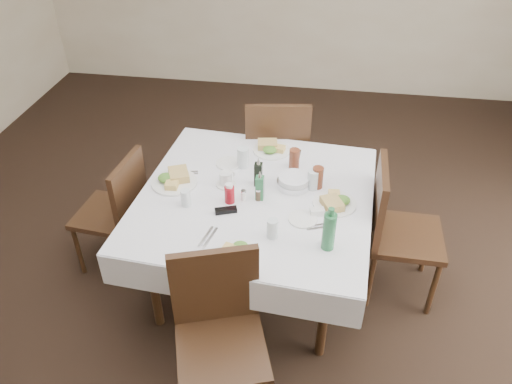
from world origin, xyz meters
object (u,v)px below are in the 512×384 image
Objects in this scene: chair_west at (119,207)px; oil_cruet_dark at (258,173)px; green_bottle at (329,231)px; chair_north at (277,149)px; chair_south at (219,325)px; dining_table at (256,203)px; oil_cruet_green at (260,187)px; chair_east at (393,225)px; bread_basket at (294,182)px; water_n at (243,158)px; coffee_mug at (226,179)px; water_s at (272,228)px; water_w at (186,198)px; ketchup_bottle at (230,194)px; water_e at (313,180)px.

oil_cruet_dark is (0.97, 0.08, 0.33)m from chair_west.
oil_cruet_dark is 0.76× the size of green_bottle.
chair_south is at bearing -93.08° from chair_north.
dining_table is 7.51× the size of oil_cruet_green.
oil_cruet_dark is (-0.90, 0.04, 0.29)m from chair_east.
water_n is at bearing 153.94° from bread_basket.
water_n is 0.69× the size of oil_cruet_green.
green_bottle reaches higher than coffee_mug.
dining_table is 13.09× the size of water_s.
bread_basket is 1.69× the size of coffee_mug.
chair_west is at bearing -176.42° from coffee_mug.
chair_east is at bearing 10.59° from water_w.
oil_cruet_green is 0.76× the size of green_bottle.
chair_north reaches higher than water_w.
coffee_mug is (-0.21, -0.03, -0.05)m from oil_cruet_dark.
water_w reaches higher than dining_table.
ketchup_bottle reaches higher than water_w.
chair_north is at bearing 39.35° from chair_west.
chair_west is (-0.91, 0.92, -0.04)m from chair_south.
water_w is at bearing -169.41° from chair_east.
green_bottle is (0.53, 0.46, 0.33)m from chair_south.
water_e is 0.57m from coffee_mug.
coffee_mug is at bearing 154.85° from oil_cruet_green.
oil_cruet_green reaches higher than chair_west.
ketchup_bottle is at bearing -160.65° from oil_cruet_green.
chair_east is 7.49× the size of coffee_mug.
coffee_mug reaches higher than dining_table.
water_n is at bearing 60.39° from water_w.
oil_cruet_dark reaches higher than bread_basket.
oil_cruet_dark is at bearing 101.90° from oil_cruet_green.
oil_cruet_green is at bearing 109.69° from water_s.
chair_west is at bearing -140.65° from chair_north.
water_s is at bearing -20.41° from water_w.
water_w is 0.46m from oil_cruet_green.
dining_table is at bearing -150.62° from bread_basket.
chair_east is at bearing -42.19° from chair_north.
chair_west is 1.36m from water_e.
chair_north is 1.14m from water_w.
chair_west is (-1.01, -0.83, -0.07)m from chair_north.
chair_west is 8.20× the size of water_w.
water_e is at bearing 5.09° from coffee_mug.
chair_south is at bearing -105.83° from bread_basket.
water_s is 0.90× the size of water_e.
water_w is at bearing -145.44° from oil_cruet_dark.
oil_cruet_green is at bearing 19.35° from ketchup_bottle.
chair_east reaches higher than oil_cruet_dark.
chair_west is at bearing -175.78° from water_e.
water_s reaches higher than water_w.
chair_west is 1.24m from water_s.
bread_basket is at bearing 31.17° from ketchup_bottle.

